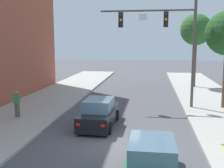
% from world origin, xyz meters
% --- Properties ---
extents(ground_plane, '(120.00, 120.00, 0.00)m').
position_xyz_m(ground_plane, '(0.00, 0.00, 0.00)').
color(ground_plane, '#4C4C51').
extents(traffic_signal_mast, '(6.70, 0.38, 7.50)m').
position_xyz_m(traffic_signal_mast, '(2.71, 7.72, 5.35)').
color(traffic_signal_mast, '#514C47').
rests_on(traffic_signal_mast, sidewalk_right).
extents(car_lead_black, '(1.91, 4.28, 1.60)m').
position_xyz_m(car_lead_black, '(-1.21, 2.80, 0.72)').
color(car_lead_black, black).
rests_on(car_lead_black, ground).
extents(car_following_green, '(1.85, 4.25, 1.60)m').
position_xyz_m(car_following_green, '(1.76, -3.35, 0.72)').
color(car_following_green, '#1E663D').
rests_on(car_following_green, ground).
extents(pedestrian_sidewalk_left_walker, '(0.36, 0.22, 1.64)m').
position_xyz_m(pedestrian_sidewalk_left_walker, '(-6.52, 3.42, 1.06)').
color(pedestrian_sidewalk_left_walker, brown).
rests_on(pedestrian_sidewalk_left_walker, sidewalk_left).
extents(street_tree_third, '(3.18, 3.18, 7.45)m').
position_xyz_m(street_tree_third, '(6.11, 17.16, 5.96)').
color(street_tree_third, brown).
rests_on(street_tree_third, sidewalk_right).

